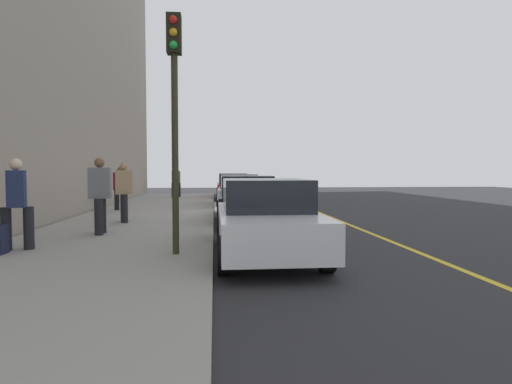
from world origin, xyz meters
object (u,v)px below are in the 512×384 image
Objects in this scene: pedestrian_tan_coat at (124,190)px; pedestrian_olive_coat at (176,181)px; parked_car_red at (233,186)px; parked_car_white at (266,218)px; parked_car_black at (246,199)px; traffic_light_pole at (175,93)px; pedestrian_navy_coat at (17,201)px; parked_car_silver at (239,191)px; pedestrian_grey_coat at (100,193)px; pedestrian_burgundy_coat at (120,187)px.

pedestrian_tan_coat is 1.02× the size of pedestrian_olive_coat.
parked_car_red is 1.01× the size of parked_car_white.
pedestrian_olive_coat reaches higher than parked_car_white.
parked_car_black is 0.99× the size of traffic_light_pole.
parked_car_black is 11.96m from pedestrian_olive_coat.
parked_car_white is 2.50× the size of pedestrian_tan_coat.
pedestrian_navy_coat reaches higher than pedestrian_olive_coat.
pedestrian_olive_coat is at bearing -169.41° from parked_car_white.
pedestrian_tan_coat reaches higher than parked_car_silver.
parked_car_black is 2.46× the size of pedestrian_olive_coat.
pedestrian_navy_coat is at bearing -24.36° from parked_car_silver.
pedestrian_navy_coat is at bearing -15.92° from parked_car_red.
pedestrian_olive_coat is at bearing -164.28° from parked_car_black.
parked_car_black is 2.32× the size of pedestrian_grey_coat.
pedestrian_tan_coat is at bearing 166.08° from pedestrian_navy_coat.
parked_car_red is 6.31m from parked_car_silver.
traffic_light_pole is (17.52, 1.50, 2.00)m from pedestrian_olive_coat.
pedestrian_tan_coat is at bearing -30.93° from parked_car_silver.
parked_car_silver is 9.52m from pedestrian_grey_coat.
pedestrian_tan_coat is at bearing 178.35° from pedestrian_grey_coat.
pedestrian_burgundy_coat is (-3.25, -4.67, 0.29)m from parked_car_black.
pedestrian_grey_coat is (15.02, -3.83, 0.37)m from parked_car_red.
parked_car_white is at bearing 102.26° from traffic_light_pole.
pedestrian_burgundy_coat is 8.38m from pedestrian_olive_coat.
parked_car_red is at bearing 150.96° from pedestrian_burgundy_coat.
pedestrian_olive_coat is (0.25, -3.29, 0.32)m from parked_car_red.
pedestrian_olive_coat is 16.89m from pedestrian_navy_coat.
pedestrian_navy_coat is at bearing -102.95° from traffic_light_pole.
traffic_light_pole is (11.46, -1.79, 2.32)m from parked_car_silver.
parked_car_silver is 2.44× the size of pedestrian_grey_coat.
parked_car_silver is at bearing 156.27° from pedestrian_grey_coat.
pedestrian_navy_coat reaches higher than pedestrian_burgundy_coat.
traffic_light_pole reaches higher than pedestrian_grey_coat.
pedestrian_grey_coat reaches higher than parked_car_red.
pedestrian_olive_coat is at bearing 174.65° from pedestrian_navy_coat.
pedestrian_navy_coat is at bearing -5.35° from pedestrian_olive_coat.
pedestrian_tan_coat is at bearing 13.28° from pedestrian_burgundy_coat.
parked_car_black is (5.44, -0.05, -0.00)m from parked_car_silver.
pedestrian_olive_coat reaches higher than parked_car_silver.
parked_car_black is at bearing 163.89° from traffic_light_pole.
parked_car_silver is 11.83m from traffic_light_pole.
pedestrian_navy_coat is at bearing -94.03° from parked_car_white.
pedestrian_tan_coat reaches higher than pedestrian_navy_coat.
pedestrian_grey_coat is 1.10× the size of pedestrian_burgundy_coat.
parked_car_red is 3.32m from pedestrian_olive_coat.
parked_car_red and parked_car_black have the same top height.
pedestrian_olive_coat is at bearing 170.18° from pedestrian_burgundy_coat.
parked_car_silver is 7.32m from pedestrian_tan_coat.
parked_car_red is 1.05× the size of parked_car_black.
parked_car_silver is at bearing 28.49° from pedestrian_olive_coat.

